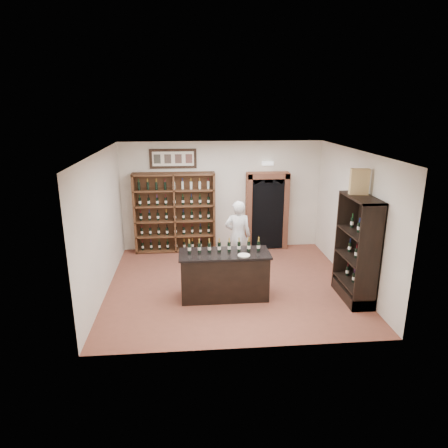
{
  "coord_description": "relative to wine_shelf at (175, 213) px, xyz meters",
  "views": [
    {
      "loc": [
        -0.89,
        -8.28,
        3.94
      ],
      "look_at": [
        -0.13,
        0.3,
        1.35
      ],
      "focal_mm": 32.0,
      "sensor_mm": 36.0,
      "label": 1
    }
  ],
  "objects": [
    {
      "name": "floor",
      "position": [
        1.3,
        -2.33,
        -1.1
      ],
      "size": [
        5.5,
        5.5,
        0.0
      ],
      "primitive_type": "plane",
      "color": "brown",
      "rests_on": "ground"
    },
    {
      "name": "shopkeeper",
      "position": [
        1.56,
        -1.47,
        -0.23
      ],
      "size": [
        0.66,
        0.45,
        1.75
      ],
      "primitive_type": "imported",
      "rotation": [
        0.0,
        0.0,
        3.08
      ],
      "color": "silver",
      "rests_on": "ground"
    },
    {
      "name": "emergency_light",
      "position": [
        2.55,
        0.09,
        1.3
      ],
      "size": [
        0.3,
        0.1,
        0.1
      ],
      "primitive_type": "cube",
      "color": "white",
      "rests_on": "wall_back"
    },
    {
      "name": "plate",
      "position": [
        1.48,
        -3.14,
        -0.09
      ],
      "size": [
        0.25,
        0.25,
        0.02
      ],
      "primitive_type": "cylinder",
      "color": "silver",
      "rests_on": "tasting_counter"
    },
    {
      "name": "counter_bottle_7",
      "position": [
        1.82,
        -2.88,
        0.01
      ],
      "size": [
        0.07,
        0.07,
        0.3
      ],
      "color": "black",
      "rests_on": "tasting_counter"
    },
    {
      "name": "counter_bottle_1",
      "position": [
        0.59,
        -2.88,
        0.01
      ],
      "size": [
        0.07,
        0.07,
        0.3
      ],
      "color": "black",
      "rests_on": "tasting_counter"
    },
    {
      "name": "counter_bottle_6",
      "position": [
        1.61,
        -2.88,
        0.01
      ],
      "size": [
        0.07,
        0.07,
        0.3
      ],
      "color": "black",
      "rests_on": "tasting_counter"
    },
    {
      "name": "tasting_counter",
      "position": [
        1.1,
        -2.93,
        -0.61
      ],
      "size": [
        1.88,
        0.78,
        1.0
      ],
      "color": "black",
      "rests_on": "ground"
    },
    {
      "name": "counter_bottle_4",
      "position": [
        1.2,
        -2.88,
        0.01
      ],
      "size": [
        0.07,
        0.07,
        0.3
      ],
      "color": "black",
      "rests_on": "tasting_counter"
    },
    {
      "name": "framed_picture",
      "position": [
        0.0,
        0.14,
        1.45
      ],
      "size": [
        1.25,
        0.04,
        0.52
      ],
      "primitive_type": "cube",
      "color": "black",
      "rests_on": "wall_back"
    },
    {
      "name": "side_cabinet",
      "position": [
        3.82,
        -3.23,
        -0.35
      ],
      "size": [
        0.48,
        1.2,
        2.2
      ],
      "color": "black",
      "rests_on": "ground"
    },
    {
      "name": "wine_crate",
      "position": [
        3.8,
        -3.03,
        1.36
      ],
      "size": [
        0.39,
        0.21,
        0.52
      ],
      "primitive_type": "cube",
      "rotation": [
        0.0,
        0.0,
        -0.16
      ],
      "color": "tan",
      "rests_on": "side_cabinet"
    },
    {
      "name": "counter_bottle_5",
      "position": [
        1.41,
        -2.88,
        0.01
      ],
      "size": [
        0.07,
        0.07,
        0.3
      ],
      "color": "black",
      "rests_on": "tasting_counter"
    },
    {
      "name": "wall_right",
      "position": [
        4.05,
        -2.33,
        0.4
      ],
      "size": [
        0.04,
        5.0,
        3.0
      ],
      "primitive_type": "cube",
      "color": "white",
      "rests_on": "ground"
    },
    {
      "name": "wine_shelf",
      "position": [
        0.0,
        0.0,
        0.0
      ],
      "size": [
        2.2,
        0.38,
        2.2
      ],
      "color": "#56301D",
      "rests_on": "ground"
    },
    {
      "name": "ceiling",
      "position": [
        1.3,
        -2.33,
        1.9
      ],
      "size": [
        5.5,
        5.5,
        0.0
      ],
      "primitive_type": "plane",
      "rotation": [
        3.14,
        0.0,
        0.0
      ],
      "color": "white",
      "rests_on": "wall_back"
    },
    {
      "name": "counter_bottle_2",
      "position": [
        0.79,
        -2.88,
        0.01
      ],
      "size": [
        0.07,
        0.07,
        0.3
      ],
      "color": "black",
      "rests_on": "tasting_counter"
    },
    {
      "name": "counter_bottle_3",
      "position": [
        1.0,
        -2.88,
        0.01
      ],
      "size": [
        0.07,
        0.07,
        0.3
      ],
      "color": "black",
      "rests_on": "tasting_counter"
    },
    {
      "name": "arched_doorway",
      "position": [
        2.55,
        -0.0,
        0.04
      ],
      "size": [
        1.17,
        0.35,
        2.17
      ],
      "color": "black",
      "rests_on": "ground"
    },
    {
      "name": "counter_bottle_0",
      "position": [
        0.38,
        -2.88,
        0.01
      ],
      "size": [
        0.07,
        0.07,
        0.3
      ],
      "color": "black",
      "rests_on": "tasting_counter"
    },
    {
      "name": "wall_back",
      "position": [
        1.3,
        0.17,
        0.4
      ],
      "size": [
        5.5,
        0.04,
        3.0
      ],
      "primitive_type": "cube",
      "color": "white",
      "rests_on": "ground"
    },
    {
      "name": "wall_left",
      "position": [
        -1.45,
        -2.33,
        0.4
      ],
      "size": [
        0.04,
        5.0,
        3.0
      ],
      "primitive_type": "cube",
      "color": "white",
      "rests_on": "ground"
    }
  ]
}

